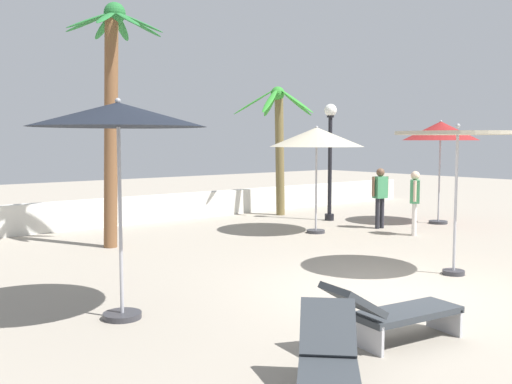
{
  "coord_description": "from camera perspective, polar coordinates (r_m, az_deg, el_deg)",
  "views": [
    {
      "loc": [
        -7.48,
        -5.7,
        2.44
      ],
      "look_at": [
        0.0,
        3.38,
        1.4
      ],
      "focal_mm": 40.89,
      "sensor_mm": 36.0,
      "label": 1
    }
  ],
  "objects": [
    {
      "name": "ground_plane",
      "position": [
        9.71,
        12.98,
        -9.63
      ],
      "size": [
        56.0,
        56.0,
        0.0
      ],
      "primitive_type": "plane",
      "color": "#9E9384"
    },
    {
      "name": "boundary_wall",
      "position": [
        17.21,
        -13.43,
        -1.89
      ],
      "size": [
        25.2,
        0.3,
        0.8
      ],
      "primitive_type": "cube",
      "color": "silver",
      "rests_on": "ground_plane"
    },
    {
      "name": "patio_umbrella_0",
      "position": [
        8.05,
        -13.33,
        7.12
      ],
      "size": [
        2.38,
        2.38,
        3.01
      ],
      "color": "#333338",
      "rests_on": "ground_plane"
    },
    {
      "name": "patio_umbrella_1",
      "position": [
        11.07,
        19.11,
        4.82
      ],
      "size": [
        2.21,
        2.21,
        2.74
      ],
      "color": "#333338",
      "rests_on": "ground_plane"
    },
    {
      "name": "patio_umbrella_2",
      "position": [
        17.85,
        17.61,
        5.64
      ],
      "size": [
        2.18,
        2.18,
        3.03
      ],
      "color": "#333338",
      "rests_on": "ground_plane"
    },
    {
      "name": "patio_umbrella_3",
      "position": [
        15.35,
        5.95,
        5.31
      ],
      "size": [
        2.47,
        2.47,
        2.82
      ],
      "color": "#333338",
      "rests_on": "ground_plane"
    },
    {
      "name": "palm_tree_0",
      "position": [
        13.7,
        -13.89,
        9.1
      ],
      "size": [
        2.19,
        2.2,
        5.53
      ],
      "color": "brown",
      "rests_on": "ground_plane"
    },
    {
      "name": "palm_tree_1",
      "position": [
        18.97,
        2.25,
        5.7
      ],
      "size": [
        2.74,
        2.8,
        4.17
      ],
      "color": "brown",
      "rests_on": "ground_plane"
    },
    {
      "name": "lamp_post_1",
      "position": [
        17.85,
        7.26,
        4.35
      ],
      "size": [
        0.38,
        0.38,
        3.54
      ],
      "color": "black",
      "rests_on": "ground_plane"
    },
    {
      "name": "lounge_chair_1",
      "position": [
        5.4,
        7.13,
        -17.28
      ],
      "size": [
        1.73,
        1.71,
        0.84
      ],
      "color": "#B7B7BC",
      "rests_on": "ground_plane"
    },
    {
      "name": "lounge_chair_2",
      "position": [
        7.31,
        13.28,
        -11.3
      ],
      "size": [
        1.93,
        0.83,
        0.83
      ],
      "color": "#B7B7BC",
      "rests_on": "ground_plane"
    },
    {
      "name": "guest_1",
      "position": [
        16.49,
        12.04,
        -0.0
      ],
      "size": [
        0.55,
        0.31,
        1.68
      ],
      "color": "#26262D",
      "rests_on": "ground_plane"
    },
    {
      "name": "guest_2",
      "position": [
        15.5,
        15.27,
        -0.43
      ],
      "size": [
        0.47,
        0.4,
        1.66
      ],
      "color": "silver",
      "rests_on": "ground_plane"
    }
  ]
}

